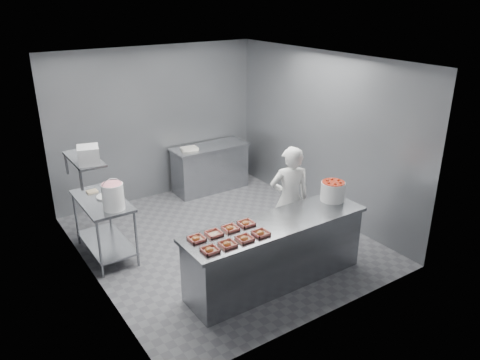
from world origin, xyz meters
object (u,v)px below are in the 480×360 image
object	(u,v)px
appliance	(88,155)
tray_7	(246,223)
tray_6	(230,228)
back_counter	(210,168)
tray_3	(261,233)
tray_1	(228,244)
strawberry_tub	(333,190)
tray_0	(210,250)
tray_2	(244,239)
worker	(290,199)
tray_5	(214,234)
service_counter	(276,252)
tray_4	(196,239)
glaze_bucket	(113,196)
prep_table	(104,219)

from	to	relation	value
appliance	tray_7	bearing A→B (deg)	-31.69
tray_6	tray_7	size ratio (longest dim) A/B	1.00
back_counter	tray_3	distance (m)	3.67
tray_1	strawberry_tub	bearing A→B (deg)	7.68
tray_0	tray_3	bearing A→B (deg)	0.00
tray_2	worker	bearing A→B (deg)	29.81
tray_5	appliance	bearing A→B (deg)	122.31
service_counter	worker	bearing A→B (deg)	40.17
tray_4	tray_5	xyz separation A→B (m)	(0.24, 0.00, -0.00)
glaze_bucket	tray_3	bearing A→B (deg)	-54.14
tray_7	worker	distance (m)	1.17
back_counter	glaze_bucket	xyz separation A→B (m)	(-2.50, -1.70, 0.64)
tray_2	tray_3	xyz separation A→B (m)	(0.24, 0.00, 0.00)
tray_1	appliance	bearing A→B (deg)	117.62
tray_4	tray_5	size ratio (longest dim) A/B	1.00
tray_1	tray_3	bearing A→B (deg)	0.00
tray_0	tray_1	world-z (taller)	same
back_counter	glaze_bucket	world-z (taller)	glaze_bucket
tray_6	tray_0	bearing A→B (deg)	-146.72
glaze_bucket	back_counter	bearing A→B (deg)	34.22
tray_0	tray_4	distance (m)	0.32
service_counter	prep_table	distance (m)	2.56
tray_2	glaze_bucket	distance (m)	1.98
tray_7	appliance	bearing A→B (deg)	133.31
glaze_bucket	appliance	size ratio (longest dim) A/B	1.47
appliance	tray_5	bearing A→B (deg)	-42.70
tray_1	glaze_bucket	bearing A→B (deg)	113.81
tray_5	strawberry_tub	distance (m)	1.93
tray_0	tray_1	distance (m)	0.24
prep_table	tray_0	bearing A→B (deg)	-75.15
tray_6	service_counter	bearing A→B (deg)	-14.46
prep_table	appliance	world-z (taller)	appliance
prep_table	tray_2	size ratio (longest dim) A/B	6.40
prep_table	tray_3	bearing A→B (deg)	-58.75
worker	tray_3	bearing A→B (deg)	57.91
tray_4	prep_table	bearing A→B (deg)	107.32
tray_1	tray_2	bearing A→B (deg)	0.00
tray_7	strawberry_tub	distance (m)	1.46
back_counter	worker	bearing A→B (deg)	-94.08
tray_4	strawberry_tub	world-z (taller)	strawberry_tub
tray_6	worker	distance (m)	1.40
tray_7	appliance	size ratio (longest dim) A/B	0.61
tray_4	glaze_bucket	size ratio (longest dim) A/B	0.42
tray_6	appliance	xyz separation A→B (m)	(-1.21, 1.54, 0.76)
tray_4	worker	world-z (taller)	worker
back_counter	strawberry_tub	distance (m)	3.21
service_counter	tray_5	bearing A→B (deg)	169.47
tray_0	tray_7	size ratio (longest dim) A/B	1.00
tray_4	tray_5	bearing A→B (deg)	0.00
tray_5	appliance	distance (m)	1.97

